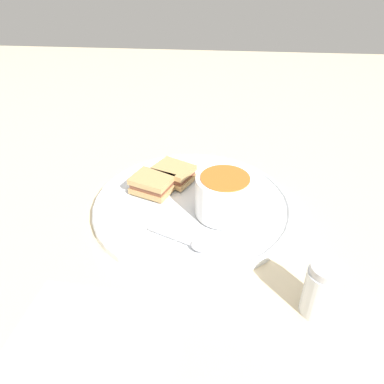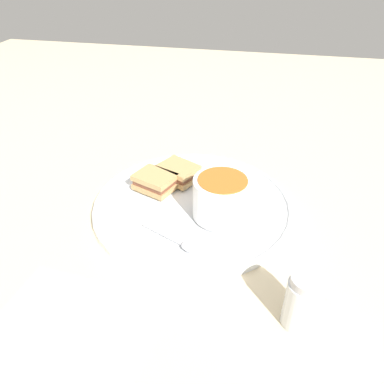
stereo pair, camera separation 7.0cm
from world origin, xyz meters
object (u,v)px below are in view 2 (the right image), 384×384
(soup_bowl, at_px, (222,197))
(sandwich_half_far, at_px, (155,181))
(salt_shaker, at_px, (303,301))
(sandwich_half_near, at_px, (178,172))
(spoon, at_px, (186,245))

(soup_bowl, height_order, sandwich_half_far, soup_bowl)
(soup_bowl, distance_m, salt_shaker, 0.23)
(sandwich_half_near, distance_m, salt_shaker, 0.38)
(salt_shaker, bearing_deg, sandwich_half_near, -50.60)
(spoon, height_order, sandwich_half_near, sandwich_half_near)
(spoon, height_order, sandwich_half_far, sandwich_half_far)
(spoon, relative_size, sandwich_half_far, 1.24)
(sandwich_half_far, bearing_deg, sandwich_half_near, -130.09)
(sandwich_half_near, height_order, sandwich_half_far, same)
(spoon, bearing_deg, soup_bowl, 89.83)
(soup_bowl, relative_size, sandwich_half_near, 1.09)
(sandwich_half_far, bearing_deg, soup_bowl, 157.98)
(spoon, xyz_separation_m, sandwich_half_near, (0.06, -0.20, 0.01))
(spoon, relative_size, sandwich_half_near, 1.20)
(spoon, distance_m, salt_shaker, 0.20)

